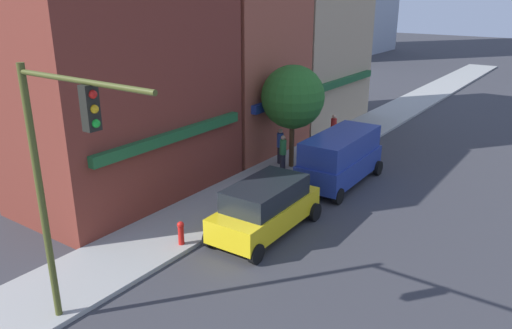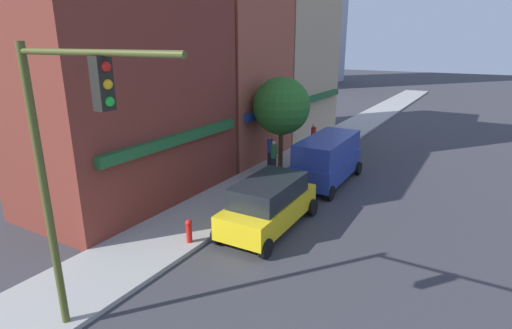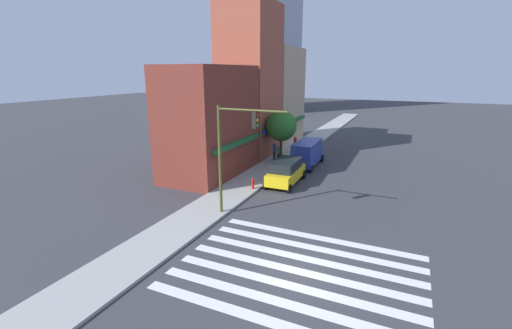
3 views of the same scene
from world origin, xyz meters
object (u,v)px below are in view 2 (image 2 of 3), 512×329
at_px(pedestrian_green_top, 274,157).
at_px(pedestrian_red_jacket, 313,138).
at_px(traffic_signal, 64,154).
at_px(van_blue, 327,158).
at_px(suv_yellow, 269,203).
at_px(street_tree, 281,106).
at_px(fire_hydrant, 189,230).
at_px(pedestrian_blue_shirt, 270,151).

bearing_deg(pedestrian_green_top, pedestrian_red_jacket, -173.17).
bearing_deg(traffic_signal, van_blue, -3.35).
distance_m(suv_yellow, pedestrian_green_top, 6.14).
distance_m(traffic_signal, pedestrian_green_top, 13.44).
height_order(traffic_signal, suv_yellow, traffic_signal).
distance_m(traffic_signal, street_tree, 13.88).
xyz_separation_m(traffic_signal, fire_hydrant, (4.74, 0.92, -3.97)).
relative_size(suv_yellow, pedestrian_green_top, 2.68).
bearing_deg(street_tree, fire_hydrant, -173.00).
xyz_separation_m(van_blue, fire_hydrant, (-8.53, 1.70, -0.67)).
distance_m(pedestrian_blue_shirt, pedestrian_red_jacket, 4.22).
bearing_deg(van_blue, pedestrian_green_top, 97.97).
height_order(pedestrian_blue_shirt, pedestrian_red_jacket, same).
bearing_deg(van_blue, pedestrian_blue_shirt, 81.27).
distance_m(suv_yellow, fire_hydrant, 3.13).
relative_size(traffic_signal, pedestrian_green_top, 3.84).
distance_m(pedestrian_red_jacket, street_tree, 4.86).
bearing_deg(traffic_signal, pedestrian_blue_shirt, 11.13).
distance_m(traffic_signal, van_blue, 13.70).
distance_m(pedestrian_red_jacket, fire_hydrant, 13.17).
height_order(traffic_signal, fire_hydrant, traffic_signal).
bearing_deg(pedestrian_blue_shirt, traffic_signal, 108.37).
height_order(van_blue, pedestrian_blue_shirt, van_blue).
bearing_deg(fire_hydrant, van_blue, -11.26).
relative_size(suv_yellow, van_blue, 0.94).
bearing_deg(suv_yellow, pedestrian_red_jacket, 12.87).
height_order(pedestrian_green_top, pedestrian_red_jacket, same).
relative_size(traffic_signal, pedestrian_blue_shirt, 3.84).
relative_size(suv_yellow, street_tree, 0.96).
xyz_separation_m(van_blue, street_tree, (0.43, 2.80, 2.28)).
distance_m(suv_yellow, van_blue, 5.95).
relative_size(pedestrian_blue_shirt, pedestrian_red_jacket, 1.00).
bearing_deg(van_blue, traffic_signal, 175.29).
relative_size(suv_yellow, pedestrian_red_jacket, 2.68).
height_order(suv_yellow, van_blue, van_blue).
relative_size(pedestrian_green_top, pedestrian_red_jacket, 1.00).
bearing_deg(pedestrian_blue_shirt, street_tree, -174.79).
height_order(traffic_signal, pedestrian_green_top, traffic_signal).
bearing_deg(street_tree, traffic_signal, -171.60).
bearing_deg(suv_yellow, fire_hydrant, 145.48).
bearing_deg(pedestrian_blue_shirt, pedestrian_red_jacket, -94.00).
xyz_separation_m(pedestrian_blue_shirt, street_tree, (-0.02, -0.68, 2.50)).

